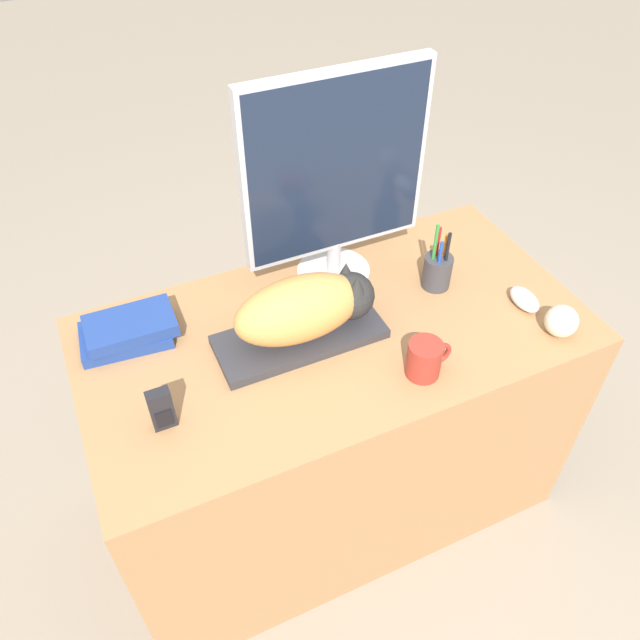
% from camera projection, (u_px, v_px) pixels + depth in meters
% --- Properties ---
extents(ground_plane, '(12.00, 12.00, 0.00)m').
position_uv_depth(ground_plane, '(378.00, 578.00, 1.82)').
color(ground_plane, gray).
extents(desk, '(1.23, 0.64, 0.73)m').
position_uv_depth(desk, '(333.00, 421.00, 1.77)').
color(desk, '#9E7047').
rests_on(desk, ground_plane).
extents(keyboard, '(0.40, 0.16, 0.02)m').
position_uv_depth(keyboard, '(300.00, 337.00, 1.48)').
color(keyboard, '#2D2D33').
rests_on(keyboard, desk).
extents(cat, '(0.34, 0.15, 0.15)m').
position_uv_depth(cat, '(309.00, 306.00, 1.43)').
color(cat, '#D18C47').
rests_on(cat, keyboard).
extents(monitor, '(0.47, 0.19, 0.55)m').
position_uv_depth(monitor, '(336.00, 175.00, 1.46)').
color(monitor, '#B7B7BC').
rests_on(monitor, desk).
extents(computer_mouse, '(0.05, 0.10, 0.04)m').
position_uv_depth(computer_mouse, '(524.00, 299.00, 1.56)').
color(computer_mouse, silver).
rests_on(computer_mouse, desk).
extents(coffee_mug, '(0.11, 0.08, 0.09)m').
position_uv_depth(coffee_mug, '(425.00, 359.00, 1.39)').
color(coffee_mug, '#9E2D23').
rests_on(coffee_mug, desk).
extents(pen_cup, '(0.07, 0.07, 0.19)m').
position_uv_depth(pen_cup, '(437.00, 270.00, 1.60)').
color(pen_cup, '#38383D').
rests_on(pen_cup, desk).
extents(baseball, '(0.08, 0.08, 0.08)m').
position_uv_depth(baseball, '(561.00, 321.00, 1.48)').
color(baseball, beige).
rests_on(baseball, desk).
extents(phone, '(0.05, 0.03, 0.10)m').
position_uv_depth(phone, '(162.00, 409.00, 1.28)').
color(phone, black).
rests_on(phone, desk).
extents(book_stack, '(0.23, 0.15, 0.06)m').
position_uv_depth(book_stack, '(128.00, 330.00, 1.47)').
color(book_stack, navy).
rests_on(book_stack, desk).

